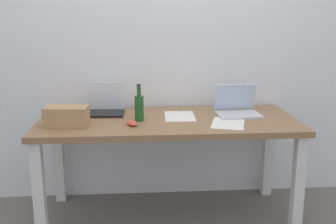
{
  "coord_description": "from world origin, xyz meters",
  "views": [
    {
      "loc": [
        -0.19,
        -2.67,
        1.45
      ],
      "look_at": [
        0.0,
        0.0,
        0.79
      ],
      "focal_mm": 42.61,
      "sensor_mm": 36.0,
      "label": 1
    }
  ],
  "objects_px": {
    "laptop_right": "(237,109)",
    "beer_bottle": "(139,107)",
    "desk": "(168,132)",
    "computer_mouse": "(132,123)",
    "laptop_left": "(104,107)",
    "cardboard_box": "(67,116)"
  },
  "relations": [
    {
      "from": "computer_mouse",
      "to": "beer_bottle",
      "type": "bearing_deg",
      "value": 42.73
    },
    {
      "from": "desk",
      "to": "laptop_right",
      "type": "xyz_separation_m",
      "value": [
        0.51,
        0.08,
        0.14
      ]
    },
    {
      "from": "laptop_left",
      "to": "cardboard_box",
      "type": "xyz_separation_m",
      "value": [
        -0.21,
        -0.31,
        0.01
      ]
    },
    {
      "from": "laptop_left",
      "to": "laptop_right",
      "type": "relative_size",
      "value": 0.94
    },
    {
      "from": "desk",
      "to": "cardboard_box",
      "type": "relative_size",
      "value": 6.48
    },
    {
      "from": "beer_bottle",
      "to": "computer_mouse",
      "type": "bearing_deg",
      "value": -110.97
    },
    {
      "from": "laptop_right",
      "to": "beer_bottle",
      "type": "relative_size",
      "value": 1.25
    },
    {
      "from": "laptop_left",
      "to": "cardboard_box",
      "type": "height_order",
      "value": "laptop_left"
    },
    {
      "from": "desk",
      "to": "laptop_left",
      "type": "xyz_separation_m",
      "value": [
        -0.46,
        0.19,
        0.15
      ]
    },
    {
      "from": "cardboard_box",
      "to": "laptop_left",
      "type": "bearing_deg",
      "value": 55.73
    },
    {
      "from": "computer_mouse",
      "to": "laptop_left",
      "type": "bearing_deg",
      "value": 95.37
    },
    {
      "from": "beer_bottle",
      "to": "computer_mouse",
      "type": "xyz_separation_m",
      "value": [
        -0.05,
        -0.12,
        -0.08
      ]
    },
    {
      "from": "laptop_left",
      "to": "beer_bottle",
      "type": "bearing_deg",
      "value": -40.16
    },
    {
      "from": "laptop_left",
      "to": "laptop_right",
      "type": "xyz_separation_m",
      "value": [
        0.96,
        -0.11,
        -0.01
      ]
    },
    {
      "from": "desk",
      "to": "laptop_left",
      "type": "bearing_deg",
      "value": 157.61
    },
    {
      "from": "desk",
      "to": "beer_bottle",
      "type": "bearing_deg",
      "value": -171.6
    },
    {
      "from": "desk",
      "to": "beer_bottle",
      "type": "distance_m",
      "value": 0.28
    },
    {
      "from": "beer_bottle",
      "to": "cardboard_box",
      "type": "bearing_deg",
      "value": -168.42
    },
    {
      "from": "desk",
      "to": "computer_mouse",
      "type": "distance_m",
      "value": 0.31
    },
    {
      "from": "laptop_left",
      "to": "cardboard_box",
      "type": "distance_m",
      "value": 0.38
    },
    {
      "from": "laptop_right",
      "to": "computer_mouse",
      "type": "height_order",
      "value": "laptop_right"
    },
    {
      "from": "desk",
      "to": "laptop_right",
      "type": "bearing_deg",
      "value": 8.99
    }
  ]
}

